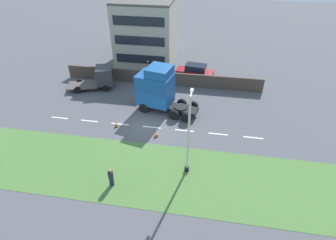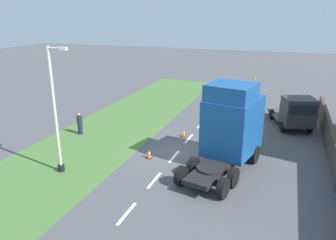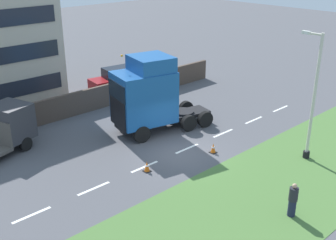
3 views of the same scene
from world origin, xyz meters
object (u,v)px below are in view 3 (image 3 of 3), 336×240
flatbed_truck (5,128)px  lamp_post (312,104)px  traffic_cone_trailing (213,148)px  lorry_cab (148,96)px  parked_car (119,81)px  traffic_cone_lead (147,166)px  pedestrian (293,200)px

flatbed_truck → lamp_post: size_ratio=0.83×
lamp_post → traffic_cone_trailing: 5.81m
lorry_cab → parked_car: 8.15m
flatbed_truck → traffic_cone_lead: 8.57m
flatbed_truck → traffic_cone_trailing: 11.82m
lorry_cab → flatbed_truck: 8.42m
pedestrian → traffic_cone_trailing: pedestrian is taller
lamp_post → pedestrian: lamp_post is taller
lamp_post → flatbed_truck: bearing=43.8°
lorry_cab → traffic_cone_trailing: 5.25m
lorry_cab → lamp_post: lamp_post is taller
flatbed_truck → pedestrian: bearing=5.6°
parked_car → pedestrian: parked_car is taller
pedestrian → traffic_cone_trailing: size_ratio=2.75×
lorry_cab → pedestrian: 11.26m
lamp_post → pedestrian: size_ratio=4.33×
parked_car → lamp_post: (-15.92, -0.85, 2.10)m
flatbed_truck → pedestrian: 15.92m
traffic_cone_trailing → pedestrian: bearing=161.8°
flatbed_truck → traffic_cone_trailing: bearing=27.6°
traffic_cone_lead → lorry_cab: bearing=-41.2°
lamp_post → traffic_cone_lead: size_ratio=11.87×
parked_car → pedestrian: size_ratio=2.97×
lorry_cab → traffic_cone_lead: 5.51m
lorry_cab → traffic_cone_lead: lorry_cab is taller
lamp_post → traffic_cone_trailing: size_ratio=11.87×
flatbed_truck → lamp_post: lamp_post is taller
flatbed_truck → parked_car: bearing=91.7°
traffic_cone_lead → pedestrian: bearing=-164.2°
flatbed_truck → traffic_cone_lead: (-7.38, -4.22, -1.09)m
lamp_post → traffic_cone_lead: bearing=57.4°
lorry_cab → lamp_post: (-8.58, -4.09, 0.71)m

